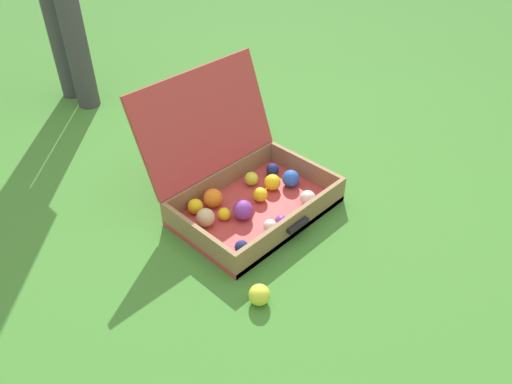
% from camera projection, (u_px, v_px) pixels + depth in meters
% --- Properties ---
extents(ground_plane, '(16.00, 16.00, 0.00)m').
position_uv_depth(ground_plane, '(251.00, 220.00, 2.00)').
color(ground_plane, '#3D7A2D').
extents(open_suitcase, '(0.64, 0.61, 0.52)m').
position_uv_depth(open_suitcase, '(242.00, 183.00, 2.02)').
color(open_suitcase, '#B23838').
rests_on(open_suitcase, ground).
extents(stray_ball_on_grass, '(0.07, 0.07, 0.07)m').
position_uv_depth(stray_ball_on_grass, '(259.00, 295.00, 1.65)').
color(stray_ball_on_grass, '#CCDB38').
rests_on(stray_ball_on_grass, ground).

